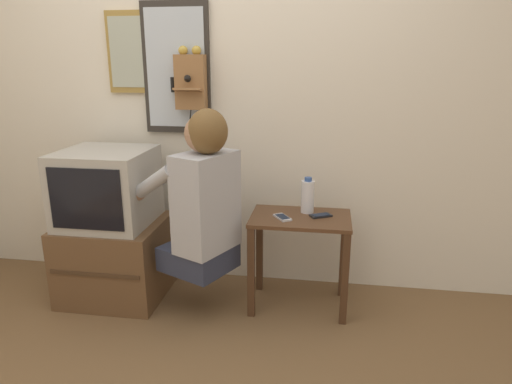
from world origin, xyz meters
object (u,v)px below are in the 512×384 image
person (202,196)px  wall_mirror (176,69)px  television (107,187)px  framed_picture (130,52)px  cell_phone_spare (321,215)px  cell_phone_held (282,217)px  water_bottle (308,196)px  wall_phone_antique (191,81)px

person → wall_mirror: (-0.28, 0.49, 0.67)m
television → framed_picture: framed_picture is taller
person → cell_phone_spare: bearing=-47.0°
cell_phone_held → cell_phone_spare: bearing=-16.6°
television → wall_mirror: 0.85m
wall_mirror → television: bearing=-135.5°
water_bottle → wall_phone_antique: bearing=166.1°
television → water_bottle: 1.21m
television → cell_phone_held: television is taller
wall_phone_antique → framed_picture: framed_picture is taller
television → wall_mirror: size_ratio=0.65×
wall_phone_antique → wall_mirror: 0.13m
television → wall_phone_antique: bearing=33.8°
cell_phone_spare → water_bottle: water_bottle is taller
wall_mirror → framed_picture: bearing=179.4°
television → framed_picture: 0.86m
person → wall_phone_antique: wall_phone_antique is taller
cell_phone_spare → cell_phone_held: bearing=-100.8°
framed_picture → wall_mirror: bearing=-0.6°
person → cell_phone_held: person is taller
wall_phone_antique → cell_phone_held: size_ratio=5.51×
television → water_bottle: television is taller
television → wall_mirror: (0.35, 0.35, 0.68)m
wall_mirror → cell_phone_spare: 1.27m
person → cell_phone_spare: 0.70m
wall_phone_antique → cell_phone_held: bearing=-27.5°
framed_picture → person: bearing=-40.7°
wall_phone_antique → cell_phone_held: wall_phone_antique is taller
person → television: 0.65m
wall_mirror → cell_phone_held: 1.14m
cell_phone_held → wall_phone_antique: bearing=118.9°
cell_phone_held → water_bottle: bearing=10.8°
person → cell_phone_spare: size_ratio=6.73×
person → water_bottle: person is taller
water_bottle → cell_phone_spare: bearing=-39.0°
framed_picture → water_bottle: framed_picture is taller
wall_phone_antique → cell_phone_spare: (0.82, -0.25, -0.74)m
wall_mirror → cell_phone_held: wall_mirror is taller
framed_picture → cell_phone_held: (1.01, -0.36, -0.91)m
wall_phone_antique → framed_picture: (-0.40, 0.04, 0.17)m
cell_phone_held → cell_phone_spare: 0.23m
person → cell_phone_held: 0.48m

